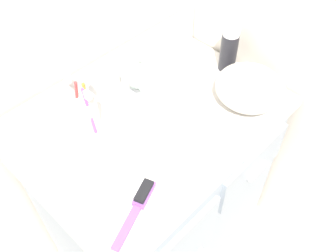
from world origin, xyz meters
TOP-DOWN VIEW (x-y plane):
  - ground_plane at (0.00, 0.00)m, footprint 6.00×6.00m
  - vanity at (-0.00, -0.00)m, footprint 0.81×0.51m
  - backsplash at (0.00, 0.24)m, footprint 0.81×0.02m
  - sink_faucet at (0.00, 0.16)m, footprint 0.09×0.09m
  - toothbrush_cup at (-0.15, 0.17)m, footprint 0.07×0.11m
  - soap_dispenser at (0.06, 0.17)m, footprint 0.05×0.06m
  - shaving_cream_can at (0.35, 0.03)m, footprint 0.06×0.06m
  - hairbrush at (-0.23, -0.15)m, footprint 0.20×0.10m
  - hand_towel at (0.28, -0.13)m, footprint 0.21×0.21m

SIDE VIEW (x-z plane):
  - ground_plane at x=0.00m, z-range 0.00..0.00m
  - vanity at x=0.00m, z-range 0.02..0.76m
  - hairbrush at x=-0.23m, z-range 0.74..0.77m
  - sink_faucet at x=0.00m, z-range 0.72..0.86m
  - hand_towel at x=0.28m, z-range 0.74..0.85m
  - toothbrush_cup at x=-0.15m, z-range 0.71..0.89m
  - soap_dispenser at x=0.06m, z-range 0.73..0.87m
  - backsplash at x=0.00m, z-range 0.74..0.87m
  - shaving_cream_can at x=0.35m, z-range 0.74..0.90m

